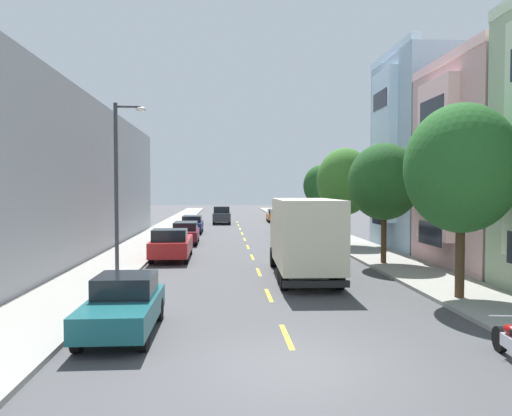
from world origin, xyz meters
TOP-DOWN VIEW (x-y plane):
  - ground_plane at (0.00, 30.00)m, footprint 160.00×160.00m
  - sidewalk_left at (-7.10, 28.00)m, footprint 3.20×120.00m
  - sidewalk_right at (7.10, 28.00)m, footprint 3.20×120.00m
  - lane_centerline_dashes at (0.00, 24.50)m, footprint 0.14×47.20m
  - townhouse_third_powder_blue at (15.16, 19.77)m, footprint 13.73×7.46m
  - apartment_block_opposite at (-13.70, 20.00)m, footprint 10.00×36.00m
  - street_tree_nearest at (6.40, 5.61)m, footprint 3.79×3.79m
  - street_tree_second at (6.40, 13.58)m, footprint 3.58×3.58m
  - street_tree_third at (6.40, 21.54)m, footprint 3.71×3.71m
  - street_tree_farthest at (6.40, 29.51)m, footprint 2.89×2.89m
  - street_lamp at (-5.96, 10.42)m, footprint 1.35×0.28m
  - delivery_box_truck at (1.79, 10.31)m, footprint 2.63×7.85m
  - parked_wagon_black at (4.23, 31.82)m, footprint 1.88×4.72m
  - parked_pickup_red at (-4.44, 16.39)m, footprint 2.06×5.32m
  - parked_wagon_white at (4.26, 20.27)m, footprint 1.91×4.73m
  - parked_wagon_burgundy at (-4.30, 24.51)m, footprint 1.88×4.72m
  - parked_wagon_navy at (-4.37, 32.98)m, footprint 1.83×4.70m
  - parked_wagon_orange at (4.45, 47.00)m, footprint 1.96×4.75m
  - parked_hatchback_teal at (-4.28, 2.55)m, footprint 1.74×4.00m
  - moving_charcoal_sedan at (-1.80, 44.49)m, footprint 1.95×4.80m

SIDE VIEW (x-z plane):
  - ground_plane at x=0.00m, z-range 0.00..0.00m
  - lane_centerline_dashes at x=0.00m, z-range 0.00..0.01m
  - sidewalk_left at x=-7.10m, z-range 0.00..0.14m
  - sidewalk_right at x=7.10m, z-range 0.00..0.14m
  - parked_hatchback_teal at x=-4.28m, z-range 0.01..1.51m
  - parked_wagon_black at x=4.23m, z-range 0.05..1.55m
  - parked_wagon_white at x=4.26m, z-range 0.05..1.55m
  - parked_wagon_burgundy at x=-4.30m, z-range 0.05..1.55m
  - parked_wagon_navy at x=-4.37m, z-range 0.05..1.55m
  - parked_wagon_orange at x=4.45m, z-range 0.05..1.55m
  - parked_pickup_red at x=-4.44m, z-range -0.04..1.69m
  - moving_charcoal_sedan at x=-1.80m, z-range 0.02..1.95m
  - delivery_box_truck at x=1.79m, z-range 0.22..3.64m
  - street_tree_farthest at x=6.40m, z-range 1.28..6.96m
  - street_tree_second at x=6.40m, z-range 1.20..7.19m
  - street_lamp at x=-5.96m, z-range 0.69..7.97m
  - street_tree_third at x=6.40m, z-range 1.12..7.54m
  - apartment_block_opposite at x=-13.70m, z-range 0.00..8.87m
  - street_tree_nearest at x=6.40m, z-range 1.23..7.81m
  - townhouse_third_powder_blue at x=15.16m, z-range -0.20..12.26m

